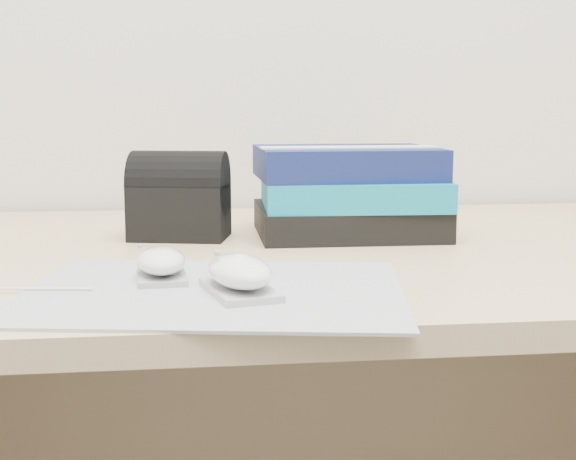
{
  "coord_description": "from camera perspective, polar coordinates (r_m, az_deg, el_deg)",
  "views": [
    {
      "loc": [
        -0.22,
        0.53,
        0.92
      ],
      "look_at": [
        -0.11,
        1.47,
        0.77
      ],
      "focal_mm": 50.0,
      "sensor_mm": 36.0,
      "label": 1
    }
  ],
  "objects": [
    {
      "name": "book_stack",
      "position": [
        1.17,
        4.32,
        2.73
      ],
      "size": [
        0.27,
        0.22,
        0.13
      ],
      "color": "black",
      "rests_on": "desk"
    },
    {
      "name": "mouse_rear",
      "position": [
        0.87,
        -9.0,
        -2.35
      ],
      "size": [
        0.06,
        0.1,
        0.04
      ],
      "color": "#9F9FA2",
      "rests_on": "mousepad"
    },
    {
      "name": "desk",
      "position": [
        1.22,
        4.11,
        -11.48
      ],
      "size": [
        1.6,
        0.8,
        0.73
      ],
      "color": "tan",
      "rests_on": "ground"
    },
    {
      "name": "pouch",
      "position": [
        1.15,
        -7.73,
        2.4
      ],
      "size": [
        0.15,
        0.12,
        0.12
      ],
      "color": "black",
      "rests_on": "desk"
    },
    {
      "name": "mouse_front",
      "position": [
        0.8,
        -3.44,
        -3.18
      ],
      "size": [
        0.08,
        0.12,
        0.04
      ],
      "color": "#ADADB0",
      "rests_on": "mousepad"
    },
    {
      "name": "mousepad",
      "position": [
        0.82,
        -5.29,
        -4.34
      ],
      "size": [
        0.43,
        0.36,
        0.0
      ],
      "primitive_type": "cube",
      "rotation": [
        0.0,
        0.0,
        -0.17
      ],
      "color": "gray",
      "rests_on": "desk"
    }
  ]
}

